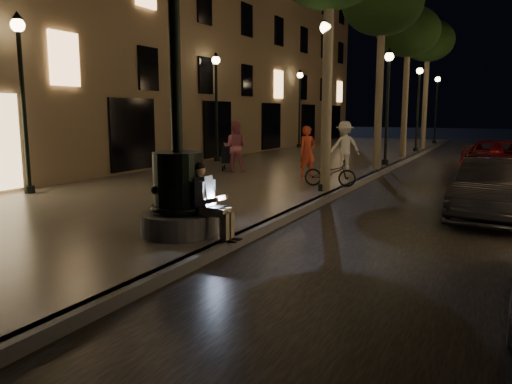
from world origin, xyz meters
The scene contains 24 objects.
ground centered at (0.00, 15.00, 0.00)m, with size 120.00×120.00×0.00m, color black.
cobble_lane centered at (3.00, 15.00, 0.01)m, with size 6.00×45.00×0.02m, color black.
promenade centered at (-4.00, 15.00, 0.10)m, with size 8.00×45.00×0.20m, color #615C56.
curb_strip centered at (0.00, 15.00, 0.10)m, with size 0.25×45.00×0.20m, color #59595B.
building_left centered at (-12.00, 18.00, 7.50)m, with size 8.00×36.00×15.00m, color #816F50.
fountain_lamppost centered at (-1.00, 2.00, 1.21)m, with size 1.40×1.40×5.21m.
seated_man_laptop centered at (-0.39, 2.00, 0.91)m, with size 0.97×0.33×1.34m.
tree_second centered at (-0.20, 14.00, 6.33)m, with size 3.00×3.00×7.40m.
tree_third centered at (-0.30, 20.00, 6.14)m, with size 3.00×3.00×7.20m.
tree_far centered at (-0.22, 26.00, 6.43)m, with size 3.00×3.00×7.50m.
lamp_curb_a centered at (-0.30, 8.00, 3.24)m, with size 0.36×0.36×4.81m.
lamp_curb_b centered at (-0.30, 16.00, 3.24)m, with size 0.36×0.36×4.81m.
lamp_curb_c centered at (-0.30, 24.00, 3.24)m, with size 0.36×0.36×4.81m.
lamp_curb_d centered at (-0.30, 32.00, 3.24)m, with size 0.36×0.36×4.81m.
lamp_left_a centered at (-7.40, 4.00, 3.24)m, with size 0.36×0.36×4.81m.
lamp_left_b centered at (-7.40, 14.00, 3.24)m, with size 0.36×0.36×4.81m.
lamp_left_c centered at (-7.40, 24.00, 3.24)m, with size 0.36×0.36×4.81m.
stroller centered at (-5.16, 11.07, 0.71)m, with size 0.67×1.00×1.03m.
car_second centered at (4.11, 7.00, 0.68)m, with size 1.44×4.12×1.36m, color black.
car_third centered at (4.00, 13.76, 0.71)m, with size 2.35×5.10×1.42m, color maroon.
pedestrian_red centered at (-1.81, 10.70, 1.07)m, with size 0.63×0.42×1.74m, color #CC4228.
pedestrian_pink centered at (-4.72, 10.84, 1.13)m, with size 0.91×0.71×1.87m, color #CC6C88.
pedestrian_white centered at (-1.20, 13.01, 1.13)m, with size 1.21×0.69×1.87m, color white.
bicycle centered at (-0.40, 8.89, 0.60)m, with size 0.54×1.54×0.81m, color black.
Camera 1 is at (4.23, -5.33, 2.41)m, focal length 35.00 mm.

